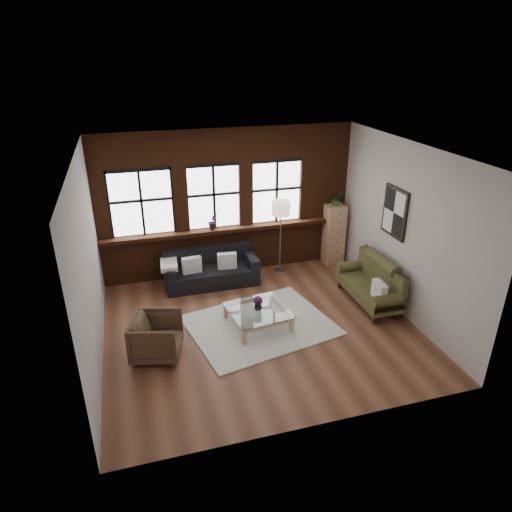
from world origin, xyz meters
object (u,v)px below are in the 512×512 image
object	(u,v)px
coffee_table	(258,318)
vintage_settee	(369,283)
dark_sofa	(211,269)
floor_lamp	(280,234)
drawer_chest	(333,234)
armchair	(157,337)
vase	(258,306)

from	to	relation	value
coffee_table	vintage_settee	bearing A→B (deg)	4.44
dark_sofa	floor_lamp	world-z (taller)	floor_lamp
drawer_chest	armchair	bearing A→B (deg)	-149.29
armchair	vase	bearing A→B (deg)	-62.42
vase	drawer_chest	world-z (taller)	drawer_chest
vintage_settee	vase	bearing A→B (deg)	-175.56
dark_sofa	drawer_chest	size ratio (longest dim) A/B	1.40
vase	floor_lamp	bearing A→B (deg)	61.20
vintage_settee	floor_lamp	bearing A→B (deg)	123.59
armchair	drawer_chest	size ratio (longest dim) A/B	0.57
dark_sofa	vase	xyz separation A→B (m)	(0.50, -1.85, 0.06)
vintage_settee	drawer_chest	xyz separation A→B (m)	(0.14, 1.99, 0.25)
dark_sofa	coffee_table	distance (m)	1.92
vintage_settee	armchair	xyz separation A→B (m)	(-4.16, -0.57, -0.09)
coffee_table	floor_lamp	xyz separation A→B (m)	(1.11, 2.01, 0.74)
dark_sofa	vintage_settee	size ratio (longest dim) A/B	1.17
coffee_table	drawer_chest	distance (m)	3.33
dark_sofa	vase	world-z (taller)	dark_sofa
armchair	vase	world-z (taller)	armchair
dark_sofa	drawer_chest	world-z (taller)	drawer_chest
drawer_chest	floor_lamp	distance (m)	1.39
armchair	coffee_table	distance (m)	1.89
armchair	floor_lamp	distance (m)	3.84
vintage_settee	vase	distance (m)	2.33
vase	floor_lamp	xyz separation A→B (m)	(1.11, 2.01, 0.49)
armchair	floor_lamp	bearing A→B (deg)	-35.21
vintage_settee	coffee_table	xyz separation A→B (m)	(-2.32, -0.18, -0.28)
dark_sofa	vase	distance (m)	1.91
vintage_settee	vase	world-z (taller)	vintage_settee
dark_sofa	coffee_table	world-z (taller)	dark_sofa
floor_lamp	vintage_settee	bearing A→B (deg)	-56.41
vintage_settee	dark_sofa	bearing A→B (deg)	149.43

